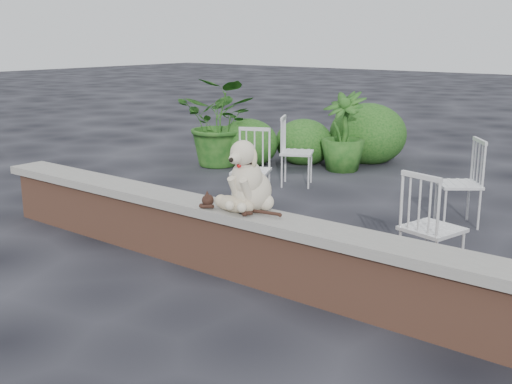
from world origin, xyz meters
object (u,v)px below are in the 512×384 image
Objects in this scene: potted_plant_b at (343,132)px; chair_a at (251,170)px; chair_c at (432,227)px; chair_d at (459,183)px; chair_e at (297,151)px; potted_plant_a at (221,122)px; cat at (233,203)px; dog at (252,174)px.

chair_a is at bearing -83.92° from potted_plant_b.
chair_d is at bearing -61.94° from chair_c.
chair_a is 0.79× the size of potted_plant_b.
potted_plant_a is (-1.68, 0.36, 0.22)m from chair_e.
chair_a is 0.68× the size of potted_plant_a.
chair_a is 1.34m from chair_e.
chair_d reaches higher than cat.
dog is at bearing 56.76° from cat.
chair_d and chair_a have the same top height.
potted_plant_a is at bearing -152.79° from potted_plant_b.
potted_plant_b reaches higher than cat.
potted_plant_b is (-1.53, 4.34, -0.06)m from cat.
potted_plant_b is at bearing 104.26° from cat.
chair_e reaches higher than cat.
cat is 2.21m from chair_a.
potted_plant_a reaches higher than chair_d.
dog is 0.65× the size of chair_e.
potted_plant_a is (-4.53, 2.51, 0.22)m from chair_c.
cat is 0.94× the size of chair_a.
chair_a is (-2.15, -0.86, 0.00)m from chair_d.
chair_c is 0.68× the size of potted_plant_a.
potted_plant_a is at bearing 127.51° from cat.
chair_a reaches higher than cat.
potted_plant_a reaches higher than chair_c.
chair_e is (-1.60, 2.97, -0.42)m from dog.
cat is at bearing -56.77° from chair_d.
chair_a is (-1.26, 1.80, -0.19)m from cat.
chair_c is at bearing -155.10° from chair_e.
chair_d is (0.81, 2.51, -0.42)m from dog.
chair_c is 1.00× the size of chair_a.
chair_c is 4.42m from potted_plant_b.
potted_plant_a reaches higher than cat.
chair_d is at bearing 66.85° from dog.
dog is 0.52× the size of potted_plant_b.
chair_e is 0.68× the size of potted_plant_a.
chair_a is at bearing 123.89° from dog.
chair_c is at bearing -43.71° from chair_a.
dog is 2.17m from chair_a.
chair_c and chair_a have the same top height.
chair_e is 1.23m from potted_plant_b.
potted_plant_a reaches higher than chair_a.
chair_a is at bearing 119.81° from cat.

